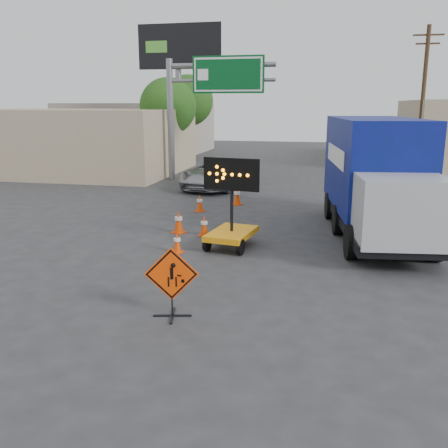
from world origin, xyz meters
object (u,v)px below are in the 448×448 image
(pickup_truck, at_px, (217,173))
(box_truck, at_px, (376,184))
(construction_sign, at_px, (172,280))
(arrow_board, at_px, (232,228))

(pickup_truck, relative_size, box_truck, 0.67)
(construction_sign, bearing_deg, pickup_truck, 87.03)
(construction_sign, xyz_separation_m, pickup_truck, (-2.86, 16.37, -0.01))
(arrow_board, relative_size, box_truck, 0.33)
(construction_sign, xyz_separation_m, arrow_board, (0.17, 5.35, -0.17))
(box_truck, bearing_deg, construction_sign, -127.57)
(box_truck, bearing_deg, arrow_board, -158.03)
(arrow_board, height_order, pickup_truck, arrow_board)
(construction_sign, distance_m, arrow_board, 5.36)
(arrow_board, xyz_separation_m, box_truck, (4.38, 2.46, 1.13))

